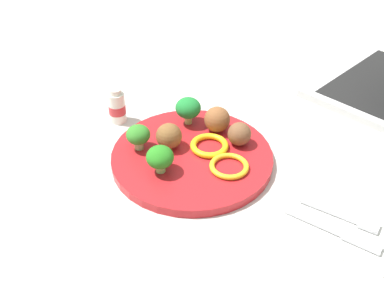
# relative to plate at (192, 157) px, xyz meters

# --- Properties ---
(ground_plane) EXTENTS (4.00, 4.00, 0.00)m
(ground_plane) POSITION_rel_plate_xyz_m (0.00, 0.00, -0.01)
(ground_plane) COLOR beige
(plate) EXTENTS (0.28, 0.28, 0.02)m
(plate) POSITION_rel_plate_xyz_m (0.00, 0.00, 0.00)
(plate) COLOR red
(plate) RESTS_ON ground_plane
(broccoli_floret_near_rim) EXTENTS (0.04, 0.04, 0.05)m
(broccoli_floret_near_rim) POSITION_rel_plate_xyz_m (-0.09, -0.04, 0.04)
(broccoli_floret_near_rim) COLOR #AAC17E
(broccoli_floret_near_rim) RESTS_ON plate
(broccoli_floret_front_right) EXTENTS (0.05, 0.05, 0.05)m
(broccoli_floret_front_right) POSITION_rel_plate_xyz_m (-0.02, -0.07, 0.04)
(broccoli_floret_front_right) COLOR #92CE6D
(broccoli_floret_front_right) RESTS_ON plate
(broccoli_floret_mid_left) EXTENTS (0.05, 0.05, 0.05)m
(broccoli_floret_mid_left) POSITION_rel_plate_xyz_m (-0.06, 0.07, 0.04)
(broccoli_floret_mid_left) COLOR #A8C874
(broccoli_floret_mid_left) RESTS_ON plate
(meatball_far_rim) EXTENTS (0.04, 0.04, 0.04)m
(meatball_far_rim) POSITION_rel_plate_xyz_m (0.05, 0.07, 0.03)
(meatball_far_rim) COLOR brown
(meatball_far_rim) RESTS_ON plate
(meatball_near_rim) EXTENTS (0.05, 0.05, 0.05)m
(meatball_near_rim) POSITION_rel_plate_xyz_m (-0.00, 0.08, 0.03)
(meatball_near_rim) COLOR brown
(meatball_near_rim) RESTS_ON plate
(meatball_back_right) EXTENTS (0.05, 0.05, 0.05)m
(meatball_back_right) POSITION_rel_plate_xyz_m (-0.04, -0.01, 0.03)
(meatball_back_right) COLOR brown
(meatball_back_right) RESTS_ON plate
(pepper_ring_front_right) EXTENTS (0.09, 0.09, 0.01)m
(pepper_ring_front_right) POSITION_rel_plate_xyz_m (0.07, -0.00, 0.01)
(pepper_ring_front_right) COLOR yellow
(pepper_ring_front_right) RESTS_ON plate
(pepper_ring_mid_left) EXTENTS (0.07, 0.07, 0.01)m
(pepper_ring_mid_left) POSITION_rel_plate_xyz_m (0.02, 0.03, 0.01)
(pepper_ring_mid_left) COLOR yellow
(pepper_ring_mid_left) RESTS_ON plate
(napkin) EXTENTS (0.17, 0.12, 0.01)m
(napkin) POSITION_rel_plate_xyz_m (0.26, -0.01, -0.01)
(napkin) COLOR white
(napkin) RESTS_ON ground_plane
(fork) EXTENTS (0.12, 0.02, 0.01)m
(fork) POSITION_rel_plate_xyz_m (0.27, 0.01, -0.00)
(fork) COLOR silver
(fork) RESTS_ON napkin
(knife) EXTENTS (0.15, 0.02, 0.01)m
(knife) POSITION_rel_plate_xyz_m (0.27, -0.03, -0.00)
(knife) COLOR silver
(knife) RESTS_ON napkin
(yogurt_bottle) EXTENTS (0.03, 0.03, 0.07)m
(yogurt_bottle) POSITION_rel_plate_xyz_m (-0.19, 0.02, 0.02)
(yogurt_bottle) COLOR white
(yogurt_bottle) RESTS_ON ground_plane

